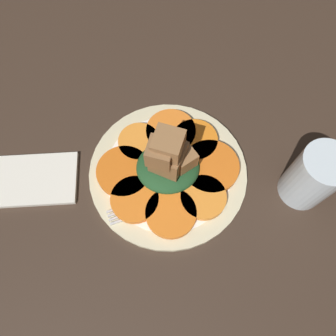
# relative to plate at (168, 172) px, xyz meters

# --- Properties ---
(table_slab) EXTENTS (1.20, 1.20, 0.02)m
(table_slab) POSITION_rel_plate_xyz_m (0.00, 0.00, -0.02)
(table_slab) COLOR #38281E
(table_slab) RESTS_ON ground
(plate) EXTENTS (0.26, 0.26, 0.01)m
(plate) POSITION_rel_plate_xyz_m (0.00, 0.00, 0.00)
(plate) COLOR beige
(plate) RESTS_ON table_slab
(carrot_slice_0) EXTENTS (0.08, 0.08, 0.01)m
(carrot_slice_0) POSITION_rel_plate_xyz_m (0.05, 0.05, 0.01)
(carrot_slice_0) COLOR orange
(carrot_slice_0) RESTS_ON plate
(carrot_slice_1) EXTENTS (0.09, 0.09, 0.01)m
(carrot_slice_1) POSITION_rel_plate_xyz_m (0.01, 0.07, 0.01)
(carrot_slice_1) COLOR orange
(carrot_slice_1) RESTS_ON plate
(carrot_slice_2) EXTENTS (0.07, 0.07, 0.01)m
(carrot_slice_2) POSITION_rel_plate_xyz_m (-0.05, 0.05, 0.01)
(carrot_slice_2) COLOR orange
(carrot_slice_2) RESTS_ON plate
(carrot_slice_3) EXTENTS (0.09, 0.09, 0.01)m
(carrot_slice_3) POSITION_rel_plate_xyz_m (-0.07, 0.00, 0.01)
(carrot_slice_3) COLOR orange
(carrot_slice_3) RESTS_ON plate
(carrot_slice_4) EXTENTS (0.08, 0.08, 0.01)m
(carrot_slice_4) POSITION_rel_plate_xyz_m (-0.06, -0.05, 0.01)
(carrot_slice_4) COLOR orange
(carrot_slice_4) RESTS_ON plate
(carrot_slice_5) EXTENTS (0.08, 0.08, 0.01)m
(carrot_slice_5) POSITION_rel_plate_xyz_m (-0.00, -0.07, 0.01)
(carrot_slice_5) COLOR orange
(carrot_slice_5) RESTS_ON plate
(carrot_slice_6) EXTENTS (0.07, 0.07, 0.01)m
(carrot_slice_6) POSITION_rel_plate_xyz_m (0.05, -0.05, 0.01)
(carrot_slice_6) COLOR orange
(carrot_slice_6) RESTS_ON plate
(carrot_slice_7) EXTENTS (0.09, 0.09, 0.01)m
(carrot_slice_7) POSITION_rel_plate_xyz_m (0.07, -0.00, 0.01)
(carrot_slice_7) COLOR orange
(carrot_slice_7) RESTS_ON plate
(center_pile) EXTENTS (0.10, 0.09, 0.11)m
(center_pile) POSITION_rel_plate_xyz_m (0.00, -0.00, 0.05)
(center_pile) COLOR #1E4723
(center_pile) RESTS_ON plate
(fork) EXTENTS (0.19, 0.07, 0.00)m
(fork) POSITION_rel_plate_xyz_m (-0.01, -0.05, 0.01)
(fork) COLOR silver
(fork) RESTS_ON plate
(water_glass) EXTENTS (0.07, 0.07, 0.11)m
(water_glass) POSITION_rel_plate_xyz_m (0.21, -0.04, 0.05)
(water_glass) COLOR silver
(water_glass) RESTS_ON table_slab
(napkin) EXTENTS (0.15, 0.09, 0.01)m
(napkin) POSITION_rel_plate_xyz_m (-0.23, 0.00, -0.00)
(napkin) COLOR silver
(napkin) RESTS_ON table_slab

